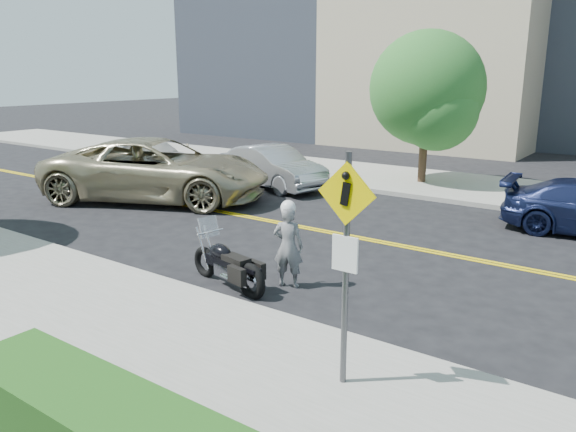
{
  "coord_description": "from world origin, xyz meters",
  "views": [
    {
      "loc": [
        7.42,
        -12.02,
        4.05
      ],
      "look_at": [
        0.98,
        -3.03,
        1.2
      ],
      "focal_mm": 35.0,
      "sensor_mm": 36.0,
      "label": 1
    }
  ],
  "objects_px": {
    "motorcyclist": "(288,244)",
    "motorcycle": "(227,255)",
    "pedestrian_sign": "(346,249)",
    "suv": "(157,170)",
    "parked_car_silver": "(272,167)",
    "parked_car_white": "(153,155)"
  },
  "relations": [
    {
      "from": "parked_car_white",
      "to": "parked_car_silver",
      "type": "bearing_deg",
      "value": -95.26
    },
    {
      "from": "motorcycle",
      "to": "pedestrian_sign",
      "type": "bearing_deg",
      "value": -16.11
    },
    {
      "from": "motorcycle",
      "to": "parked_car_white",
      "type": "relative_size",
      "value": 0.51
    },
    {
      "from": "pedestrian_sign",
      "to": "motorcycle",
      "type": "height_order",
      "value": "pedestrian_sign"
    },
    {
      "from": "motorcycle",
      "to": "parked_car_silver",
      "type": "bearing_deg",
      "value": 133.67
    },
    {
      "from": "motorcyclist",
      "to": "parked_car_silver",
      "type": "relative_size",
      "value": 0.38
    },
    {
      "from": "motorcyclist",
      "to": "parked_car_white",
      "type": "relative_size",
      "value": 0.42
    },
    {
      "from": "motorcycle",
      "to": "parked_car_white",
      "type": "height_order",
      "value": "parked_car_white"
    },
    {
      "from": "pedestrian_sign",
      "to": "parked_car_white",
      "type": "distance_m",
      "value": 17.76
    },
    {
      "from": "pedestrian_sign",
      "to": "motorcycle",
      "type": "xyz_separation_m",
      "value": [
        -3.7,
        1.95,
        -1.32
      ]
    },
    {
      "from": "motorcyclist",
      "to": "motorcycle",
      "type": "xyz_separation_m",
      "value": [
        -0.96,
        -0.67,
        -0.22
      ]
    },
    {
      "from": "pedestrian_sign",
      "to": "parked_car_silver",
      "type": "xyz_separation_m",
      "value": [
        -8.81,
        10.13,
        -1.22
      ]
    },
    {
      "from": "parked_car_silver",
      "to": "pedestrian_sign",
      "type": "bearing_deg",
      "value": -125.15
    },
    {
      "from": "pedestrian_sign",
      "to": "parked_car_white",
      "type": "relative_size",
      "value": 0.73
    },
    {
      "from": "pedestrian_sign",
      "to": "parked_car_silver",
      "type": "bearing_deg",
      "value": 130.99
    },
    {
      "from": "pedestrian_sign",
      "to": "parked_car_silver",
      "type": "height_order",
      "value": "pedestrian_sign"
    },
    {
      "from": "pedestrian_sign",
      "to": "suv",
      "type": "bearing_deg",
      "value": 149.03
    },
    {
      "from": "pedestrian_sign",
      "to": "motorcyclist",
      "type": "xyz_separation_m",
      "value": [
        -2.74,
        2.62,
        -1.11
      ]
    },
    {
      "from": "motorcyclist",
      "to": "suv",
      "type": "bearing_deg",
      "value": -45.38
    },
    {
      "from": "parked_car_silver",
      "to": "motorcycle",
      "type": "bearing_deg",
      "value": -134.17
    },
    {
      "from": "motorcyclist",
      "to": "suv",
      "type": "height_order",
      "value": "suv"
    },
    {
      "from": "pedestrian_sign",
      "to": "suv",
      "type": "relative_size",
      "value": 0.42
    }
  ]
}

